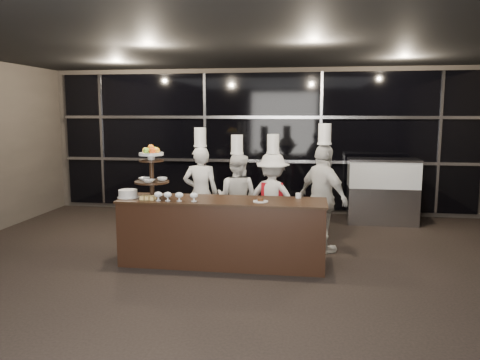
# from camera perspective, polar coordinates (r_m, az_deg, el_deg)

# --- Properties ---
(room) EXTENTS (10.00, 10.00, 10.00)m
(room) POSITION_cam_1_polar(r_m,az_deg,el_deg) (4.86, -3.20, 1.09)
(room) COLOR black
(room) RESTS_ON ground
(window_wall) EXTENTS (8.60, 0.10, 2.80)m
(window_wall) POSITION_cam_1_polar(r_m,az_deg,el_deg) (9.73, 2.68, 4.72)
(window_wall) COLOR black
(window_wall) RESTS_ON ground
(buffet_counter) EXTENTS (2.84, 0.74, 0.92)m
(buffet_counter) POSITION_cam_1_polar(r_m,az_deg,el_deg) (6.52, -2.14, -6.30)
(buffet_counter) COLOR black
(buffet_counter) RESTS_ON ground
(display_stand) EXTENTS (0.48, 0.48, 0.74)m
(display_stand) POSITION_cam_1_polar(r_m,az_deg,el_deg) (6.61, -10.74, 1.47)
(display_stand) COLOR black
(display_stand) RESTS_ON buffet_counter
(compotes) EXTENTS (0.61, 0.11, 0.12)m
(compotes) POSITION_cam_1_polar(r_m,az_deg,el_deg) (6.34, -7.97, -1.84)
(compotes) COLOR silver
(compotes) RESTS_ON buffet_counter
(layer_cake) EXTENTS (0.30, 0.30, 0.11)m
(layer_cake) POSITION_cam_1_polar(r_m,az_deg,el_deg) (6.74, -13.50, -1.63)
(layer_cake) COLOR white
(layer_cake) RESTS_ON buffet_counter
(pastry_squares) EXTENTS (0.20, 0.13, 0.05)m
(pastry_squares) POSITION_cam_1_polar(r_m,az_deg,el_deg) (6.52, -11.15, -2.12)
(pastry_squares) COLOR #E6C470
(pastry_squares) RESTS_ON buffet_counter
(small_plate) EXTENTS (0.20, 0.20, 0.05)m
(small_plate) POSITION_cam_1_polar(r_m,az_deg,el_deg) (6.24, 2.52, -2.54)
(small_plate) COLOR white
(small_plate) RESTS_ON buffet_counter
(chef_cup) EXTENTS (0.08, 0.08, 0.07)m
(chef_cup) POSITION_cam_1_polar(r_m,az_deg,el_deg) (6.55, 7.14, -1.90)
(chef_cup) COLOR white
(chef_cup) RESTS_ON buffet_counter
(display_case) EXTENTS (1.30, 0.57, 1.24)m
(display_case) POSITION_cam_1_polar(r_m,az_deg,el_deg) (9.24, 16.99, -0.91)
(display_case) COLOR #A5A5AA
(display_case) RESTS_ON ground
(chef_a) EXTENTS (0.61, 0.44, 1.86)m
(chef_a) POSITION_cam_1_polar(r_m,az_deg,el_deg) (7.65, -4.80, -1.48)
(chef_a) COLOR silver
(chef_a) RESTS_ON ground
(chef_b) EXTENTS (0.81, 0.69, 1.75)m
(chef_b) POSITION_cam_1_polar(r_m,az_deg,el_deg) (7.59, -0.37, -2.07)
(chef_b) COLOR white
(chef_b) RESTS_ON ground
(chef_c) EXTENTS (1.03, 0.72, 1.76)m
(chef_c) POSITION_cam_1_polar(r_m,az_deg,el_deg) (7.53, 3.98, -2.15)
(chef_c) COLOR silver
(chef_c) RESTS_ON ground
(chef_d) EXTENTS (0.94, 0.98, 1.94)m
(chef_d) POSITION_cam_1_polar(r_m,az_deg,el_deg) (7.11, 10.08, -2.12)
(chef_d) COLOR silver
(chef_d) RESTS_ON ground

